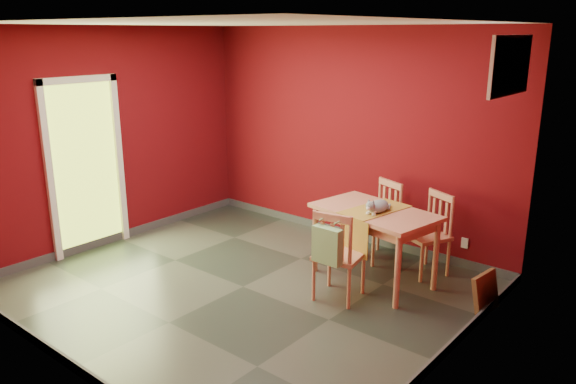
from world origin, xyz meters
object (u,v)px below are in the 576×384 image
Objects in this scene: chair_near at (338,254)px; chair_far_left at (380,219)px; cat at (378,204)px; chair_far_right at (429,233)px; dining_table at (375,219)px; picture_frame at (485,293)px; tote_bag at (327,245)px.

chair_far_left is at bearing 101.09° from chair_near.
cat is at bearing 78.59° from chair_near.
chair_near is at bearing -78.91° from chair_far_left.
chair_near reaches higher than chair_far_right.
chair_far_left is at bearing 115.21° from dining_table.
chair_far_left is 0.65m from chair_far_right.
chair_far_left reaches higher than dining_table.
chair_near is 0.71m from cat.
tote_bag is at bearing -143.57° from picture_frame.
dining_table is at bearing -122.06° from chair_far_right.
tote_bag is at bearing -95.32° from cat.
chair_far_left reaches higher than tote_bag.
tote_bag reaches higher than picture_frame.
chair_far_left is 2.20× the size of tote_bag.
chair_far_left is 1.47m from tote_bag.
cat is at bearing -115.00° from chair_far_right.
chair_far_left is at bearing 177.66° from chair_far_right.
chair_near is at bearing -151.38° from picture_frame.
chair_far_right reaches higher than tote_bag.
chair_near is 0.28m from tote_bag.
chair_near is at bearing -94.23° from dining_table.
chair_far_left reaches higher than picture_frame.
chair_far_right reaches higher than picture_frame.
dining_table is at bearing 85.77° from chair_near.
chair_far_left is 1.24m from chair_near.
picture_frame is (1.15, 0.13, -0.70)m from cat.
dining_table is at bearing -64.79° from chair_far_left.
tote_bag is at bearing -104.99° from chair_far_right.
chair_near is (-0.05, -0.61, -0.22)m from dining_table.
chair_near is 2.23× the size of tote_bag.
dining_table is 1.47× the size of chair_near.
tote_bag is 1.06× the size of picture_frame.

